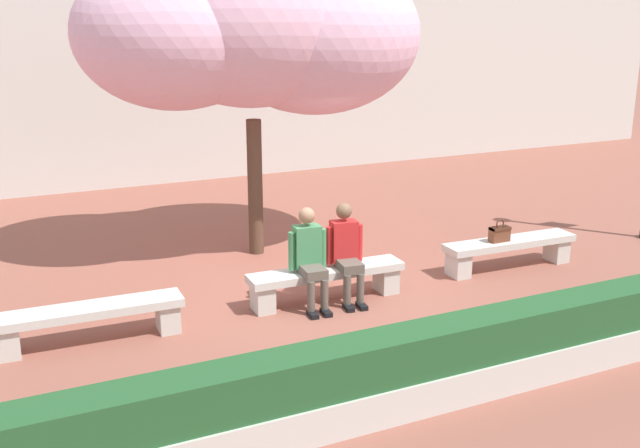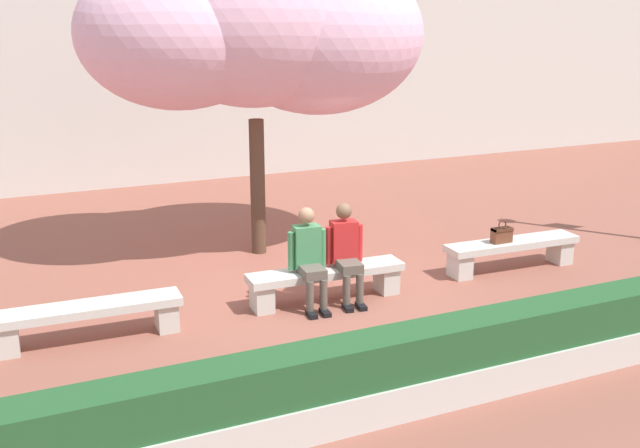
# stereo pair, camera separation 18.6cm
# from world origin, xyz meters

# --- Properties ---
(ground_plane) EXTENTS (100.00, 100.00, 0.00)m
(ground_plane) POSITION_xyz_m (0.00, 0.00, 0.00)
(ground_plane) COLOR #8E5142
(stone_bench_west_end) EXTENTS (2.12, 0.50, 0.45)m
(stone_bench_west_end) POSITION_xyz_m (-3.00, 0.00, 0.31)
(stone_bench_west_end) COLOR beige
(stone_bench_west_end) RESTS_ON ground
(stone_bench_near_west) EXTENTS (2.12, 0.50, 0.45)m
(stone_bench_near_west) POSITION_xyz_m (0.00, 0.00, 0.31)
(stone_bench_near_west) COLOR beige
(stone_bench_near_west) RESTS_ON ground
(stone_bench_center) EXTENTS (2.12, 0.50, 0.45)m
(stone_bench_center) POSITION_xyz_m (3.00, 0.00, 0.31)
(stone_bench_center) COLOR beige
(stone_bench_center) RESTS_ON ground
(person_seated_left) EXTENTS (0.51, 0.70, 1.29)m
(person_seated_left) POSITION_xyz_m (-0.27, -0.05, 0.70)
(person_seated_left) COLOR black
(person_seated_left) RESTS_ON ground
(person_seated_right) EXTENTS (0.51, 0.72, 1.29)m
(person_seated_right) POSITION_xyz_m (0.26, -0.05, 0.70)
(person_seated_right) COLOR black
(person_seated_right) RESTS_ON ground
(handbag) EXTENTS (0.30, 0.15, 0.34)m
(handbag) POSITION_xyz_m (2.79, -0.02, 0.58)
(handbag) COLOR brown
(handbag) RESTS_ON stone_bench_center
(cherry_tree_main) EXTENTS (5.22, 3.23, 4.79)m
(cherry_tree_main) POSITION_xyz_m (-0.01, 2.43, 3.41)
(cherry_tree_main) COLOR #513828
(cherry_tree_main) RESTS_ON ground
(planter_hedge_foreground) EXTENTS (10.41, 0.50, 0.80)m
(planter_hedge_foreground) POSITION_xyz_m (0.00, -2.82, 0.39)
(planter_hedge_foreground) COLOR beige
(planter_hedge_foreground) RESTS_ON ground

